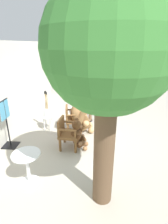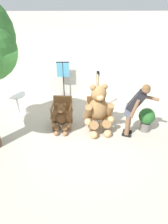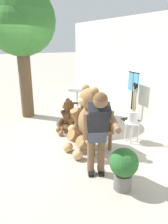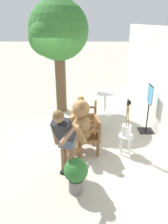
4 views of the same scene
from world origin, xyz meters
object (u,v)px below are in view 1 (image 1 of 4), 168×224
Objects in this scene: person_visitor at (89,97)px; patio_tree at (112,54)px; wooden_chair_right at (72,118)px; potted_plant at (84,106)px; white_stool at (48,120)px; round_side_table at (27,165)px; brush_bucket at (47,112)px; clothing_display_stand at (7,123)px; wooden_chair_left at (67,132)px; teddy_bear_large at (80,112)px; teddy_bear_small at (78,134)px.

person_visitor is 3.90m from patio_tree.
wooden_chair_right is 1.26× the size of potted_plant.
round_side_table is at bearing -173.89° from white_stool.
round_side_table is at bearing -173.90° from brush_bucket.
white_stool is (0.05, 0.83, -0.11)m from wooden_chair_right.
wooden_chair_right is 0.84m from white_stool.
clothing_display_stand is at bearing 143.76° from white_stool.
round_side_table is (-1.41, 0.57, -0.01)m from wooden_chair_left.
potted_plant is (0.42, 0.23, -0.51)m from person_visitor.
brush_bucket reaches higher than wooden_chair_left.
wooden_chair_right is at bearing -93.81° from brush_bucket.
clothing_display_stand is (-2.37, 1.92, 0.32)m from potted_plant.
wooden_chair_right is 0.24× the size of patio_tree.
teddy_bear_large is 2.16m from clothing_display_stand.
teddy_bear_small is 0.63× the size of clothing_display_stand.
brush_bucket is at bearing 6.10° from round_side_table.
brush_bucket is at bearing -4.85° from white_stool.
patio_tree is at bearing -164.57° from teddy_bear_large.
wooden_chair_right is at bearing -13.52° from round_side_table.
teddy_bear_small reaches higher than potted_plant.
patio_tree is at bearing -170.12° from potted_plant.
white_stool is 0.52× the size of brush_bucket.
potted_plant is at bearing 28.33° from person_visitor.
patio_tree reaches higher than brush_bucket.
teddy_bear_large is 1.59× the size of teddy_bear_small.
wooden_chair_left reaches higher than potted_plant.
patio_tree reaches higher than wooden_chair_right.
wooden_chair_left is at bearing 165.71° from teddy_bear_large.
wooden_chair_left is 2.82m from patio_tree.
wooden_chair_left is 0.63× the size of teddy_bear_large.
white_stool is (1.03, 0.83, -0.11)m from wooden_chair_left.
brush_bucket reaches higher than potted_plant.
teddy_bear_small is at bearing -178.09° from teddy_bear_large.
round_side_table is (-2.41, 0.83, -0.22)m from teddy_bear_large.
person_visitor is at bearing -18.22° from round_side_table.
white_stool is (1.04, 1.12, -0.06)m from teddy_bear_small.
round_side_table is 2.64m from patio_tree.
person_visitor is at bearing -29.24° from wooden_chair_right.
teddy_bear_small is 1.64m from round_side_table.
teddy_bear_small is 0.57× the size of person_visitor.
wooden_chair_right is 1.95m from clothing_display_stand.
teddy_bear_large is at bearing -18.97° from round_side_table.
wooden_chair_left is at bearing 164.81° from person_visitor.
round_side_table is at bearing 166.48° from wooden_chair_right.
wooden_chair_left is at bearing 31.30° from patio_tree.
brush_bucket reaches higher than round_side_table.
potted_plant is 3.07m from clothing_display_stand.
round_side_table is at bearing 83.17° from patio_tree.
brush_bucket is at bearing 138.80° from potted_plant.
white_stool is at bearing 88.26° from teddy_bear_large.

